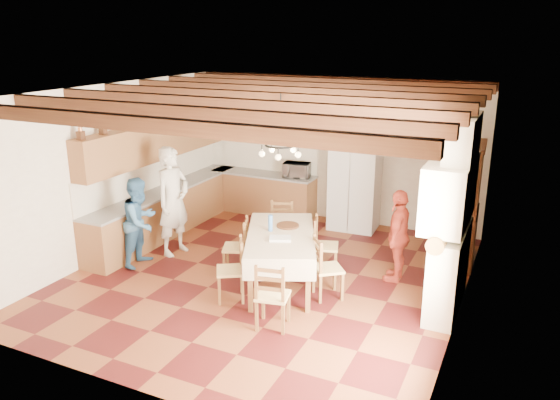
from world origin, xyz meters
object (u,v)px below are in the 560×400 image
(chair_right_near, at_px, (328,267))
(chair_right_far, at_px, (326,245))
(refrigerator, at_px, (355,183))
(chair_left_far, at_px, (236,246))
(hutch, at_px, (465,204))
(chair_left_near, at_px, (230,269))
(person_man, at_px, (173,201))
(person_woman_red, at_px, (398,236))
(person_woman_blue, at_px, (141,222))
(chair_end_far, at_px, (281,229))
(dining_table, at_px, (281,239))
(chair_end_near, at_px, (273,294))
(microwave, at_px, (297,170))

(chair_right_near, xyz_separation_m, chair_right_far, (-0.34, 0.81, 0.00))
(refrigerator, relative_size, chair_left_far, 1.94)
(refrigerator, xyz_separation_m, hutch, (2.20, -0.85, 0.11))
(chair_left_near, height_order, person_man, person_man)
(chair_left_near, relative_size, person_man, 0.49)
(chair_left_far, bearing_deg, refrigerator, 138.33)
(refrigerator, height_order, chair_right_far, refrigerator)
(refrigerator, distance_m, person_woman_red, 2.48)
(person_man, height_order, person_woman_blue, person_man)
(chair_left_near, bearing_deg, chair_left_far, 172.97)
(chair_end_far, relative_size, person_woman_blue, 0.63)
(refrigerator, bearing_deg, chair_left_far, -112.49)
(refrigerator, distance_m, person_man, 3.65)
(hutch, relative_size, chair_right_far, 2.17)
(dining_table, height_order, chair_right_far, chair_right_far)
(chair_right_near, relative_size, chair_end_near, 1.00)
(person_man, xyz_separation_m, person_woman_red, (3.88, 0.60, -0.22))
(chair_right_near, bearing_deg, chair_end_near, 124.46)
(person_woman_blue, height_order, microwave, person_woman_blue)
(chair_left_far, relative_size, chair_right_near, 1.00)
(microwave, bearing_deg, person_woman_blue, -121.75)
(chair_end_near, distance_m, microwave, 4.60)
(refrigerator, bearing_deg, chair_end_near, -89.64)
(dining_table, xyz_separation_m, chair_right_far, (0.47, 0.75, -0.30))
(dining_table, xyz_separation_m, person_woman_blue, (-2.49, -0.27, -0.01))
(chair_end_near, relative_size, microwave, 1.75)
(dining_table, distance_m, person_woman_red, 1.88)
(hutch, bearing_deg, microwave, 161.87)
(dining_table, bearing_deg, person_man, 170.59)
(person_man, bearing_deg, chair_end_far, -58.25)
(chair_left_far, xyz_separation_m, microwave, (-0.24, 3.03, 0.57))
(hutch, bearing_deg, chair_left_near, -138.18)
(chair_right_far, distance_m, person_woman_red, 1.19)
(hutch, xyz_separation_m, person_man, (-4.70, -1.80, -0.06))
(chair_left_far, bearing_deg, dining_table, 63.71)
(dining_table, height_order, chair_end_far, chair_end_far)
(dining_table, bearing_deg, refrigerator, 85.67)
(dining_table, distance_m, chair_end_near, 1.32)
(hutch, distance_m, chair_left_near, 4.16)
(chair_right_far, height_order, person_woman_blue, person_woman_blue)
(chair_left_far, bearing_deg, hutch, 101.07)
(chair_left_near, relative_size, chair_right_near, 1.00)
(chair_end_far, bearing_deg, chair_left_far, -124.73)
(chair_right_far, bearing_deg, person_man, 80.01)
(person_woman_blue, bearing_deg, chair_end_far, -57.18)
(person_woman_blue, bearing_deg, person_woman_red, -75.86)
(hutch, relative_size, dining_table, 0.94)
(refrigerator, bearing_deg, chair_right_far, -86.57)
(refrigerator, xyz_separation_m, chair_end_near, (0.22, -4.24, -0.45))
(hutch, height_order, dining_table, hutch)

